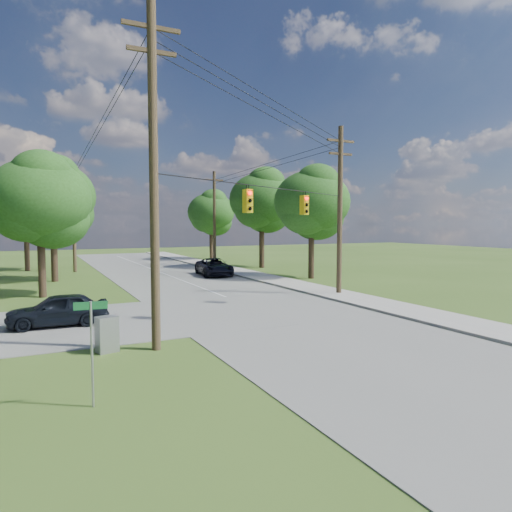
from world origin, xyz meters
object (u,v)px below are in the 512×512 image
car_main_north (214,267)px  pole_ne (340,208)px  pole_sw (154,172)px  pole_north_w (74,217)px  control_cabinet (107,334)px  car_cross_dark (58,310)px  pole_north_e (214,218)px

car_main_north → pole_ne: bearing=-68.8°
pole_sw → pole_north_w: 29.62m
control_cabinet → pole_sw: bearing=-30.3°
pole_ne → car_cross_dark: bearing=-172.8°
pole_north_w → pole_ne: bearing=-57.7°
pole_ne → pole_north_e: pole_ne is taller
car_cross_dark → control_cabinet: size_ratio=3.32×
pole_ne → car_main_north: pole_ne is taller
pole_north_w → pole_sw: bearing=-89.2°
pole_sw → car_main_north: 23.78m
car_cross_dark → car_main_north: bearing=141.0°
pole_north_e → pole_north_w: size_ratio=1.00×
car_cross_dark → car_main_north: size_ratio=0.78×
pole_ne → control_cabinet: 17.41m
car_cross_dark → pole_north_e: bearing=147.0°
pole_north_w → control_cabinet: (-1.21, -29.16, -4.51)m
pole_sw → car_main_north: (10.10, 20.83, -5.46)m
pole_north_e → control_cabinet: (-15.11, -29.16, -4.51)m
pole_ne → control_cabinet: (-15.11, -7.16, -4.84)m
car_main_north → car_cross_dark: bearing=-123.6°
car_cross_dark → pole_north_w: bearing=175.3°
car_main_north → pole_north_e: bearing=75.6°
pole_north_e → pole_north_w: same height
pole_north_e → car_main_north: pole_north_e is taller
pole_ne → car_cross_dark: size_ratio=2.53×
pole_north_e → car_cross_dark: size_ratio=2.41×
car_cross_dark → control_cabinet: bearing=16.0°
pole_sw → car_cross_dark: pole_sw is taller
control_cabinet → pole_ne: bearing=10.3°
car_main_north → pole_sw: bearing=-109.1°
pole_north_e → control_cabinet: size_ratio=8.00×
pole_north_e → car_cross_dark: (-16.44, -24.09, -4.39)m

